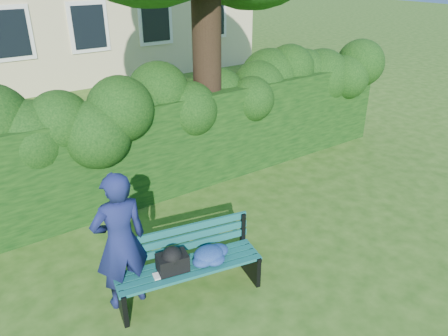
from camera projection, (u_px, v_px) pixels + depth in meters
ground at (245, 234)px, 7.03m from camera, size 80.00×80.00×0.00m
hedge at (176, 140)px, 8.26m from camera, size 10.00×1.00×1.80m
park_bench at (190, 261)px, 5.62m from camera, size 1.95×0.91×0.89m
man_reading at (120, 242)px, 5.27m from camera, size 0.70×0.48×1.85m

